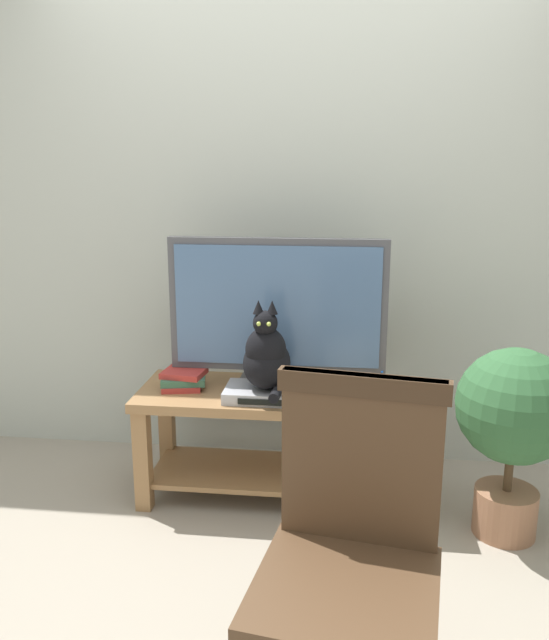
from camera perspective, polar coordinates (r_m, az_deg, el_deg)
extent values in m
plane|color=gray|center=(2.71, -0.63, -20.92)|extent=(12.00, 12.00, 0.00)
cube|color=#B7BCB2|center=(3.30, 1.75, 11.35)|extent=(7.00, 0.12, 2.80)
cube|color=olive|center=(2.96, 0.11, -6.77)|extent=(1.26, 0.49, 0.04)
cube|color=olive|center=(3.00, -11.69, -12.16)|extent=(0.07, 0.07, 0.48)
cube|color=olive|center=(2.88, 11.55, -13.37)|extent=(0.07, 0.07, 0.48)
cube|color=olive|center=(3.34, -9.58, -9.30)|extent=(0.07, 0.07, 0.48)
cube|color=olive|center=(3.23, 11.00, -10.21)|extent=(0.07, 0.07, 0.48)
cube|color=olive|center=(3.12, 0.11, -13.50)|extent=(1.16, 0.41, 0.02)
cube|color=#4C4C51|center=(3.00, 0.25, -5.69)|extent=(0.36, 0.20, 0.03)
cube|color=#4C4C51|center=(2.99, 0.25, -4.92)|extent=(0.06, 0.04, 0.05)
cube|color=#4C4C51|center=(2.90, 0.26, 1.33)|extent=(0.99, 0.05, 0.61)
cube|color=#4C6B93|center=(2.87, 0.20, 1.21)|extent=(0.93, 0.01, 0.55)
sphere|color=#2672F2|center=(2.93, 9.59, -4.60)|extent=(0.01, 0.01, 0.01)
cube|color=#ADADB2|center=(2.85, -0.68, -6.54)|extent=(0.37, 0.23, 0.05)
cube|color=black|center=(2.74, -1.00, -7.38)|extent=(0.22, 0.01, 0.03)
ellipsoid|color=black|center=(2.81, -0.69, -3.89)|extent=(0.21, 0.26, 0.23)
ellipsoid|color=black|center=(2.76, -0.78, -2.69)|extent=(0.18, 0.17, 0.20)
sphere|color=black|center=(2.71, -0.83, -0.27)|extent=(0.11, 0.11, 0.11)
cone|color=black|center=(2.70, -1.45, 1.18)|extent=(0.05, 0.05, 0.06)
cone|color=black|center=(2.69, -0.21, 1.15)|extent=(0.05, 0.05, 0.06)
sphere|color=#B2C64C|center=(2.66, -1.42, -0.34)|extent=(0.02, 0.02, 0.02)
sphere|color=#B2C64C|center=(2.66, -0.51, -0.37)|extent=(0.02, 0.02, 0.02)
cylinder|color=black|center=(2.74, 0.37, -6.32)|extent=(0.06, 0.21, 0.04)
cylinder|color=#513823|center=(2.12, 1.18, -24.40)|extent=(0.04, 0.04, 0.46)
cylinder|color=#513823|center=(2.08, 13.30, -25.71)|extent=(0.04, 0.04, 0.46)
cube|color=#513823|center=(1.78, 6.32, -22.93)|extent=(0.53, 0.53, 0.04)
cube|color=#513823|center=(1.82, 7.69, -12.22)|extent=(0.44, 0.10, 0.49)
cube|color=#412C1C|center=(1.74, 7.92, -5.80)|extent=(0.47, 0.12, 0.06)
cube|color=#B2332D|center=(3.02, -8.25, -5.76)|extent=(0.21, 0.21, 0.03)
cube|color=#38664C|center=(3.00, -8.14, -5.30)|extent=(0.23, 0.18, 0.03)
cube|color=#B2332D|center=(3.01, -8.08, -4.70)|extent=(0.20, 0.18, 0.03)
cylinder|color=#9E6B4C|center=(3.00, 19.90, -15.79)|extent=(0.26, 0.26, 0.20)
cylinder|color=#332319|center=(2.96, 20.04, -14.24)|extent=(0.24, 0.24, 0.02)
cylinder|color=#4C3823|center=(2.91, 20.21, -12.44)|extent=(0.04, 0.04, 0.19)
sphere|color=#2D5B33|center=(2.80, 20.70, -7.19)|extent=(0.48, 0.48, 0.48)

